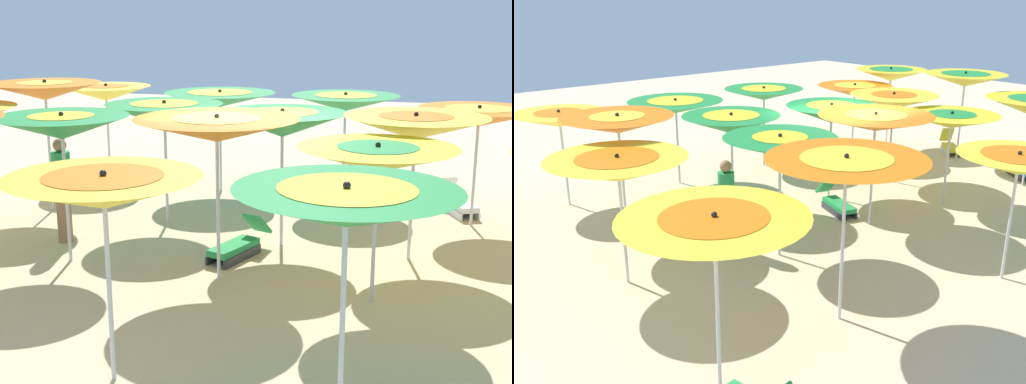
% 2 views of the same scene
% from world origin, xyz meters
% --- Properties ---
extents(ground, '(40.79, 40.79, 0.04)m').
position_xyz_m(ground, '(0.00, 0.00, -0.02)').
color(ground, beige).
extents(beach_umbrella_0, '(2.19, 2.19, 2.28)m').
position_xyz_m(beach_umbrella_0, '(5.58, 3.07, 2.04)').
color(beach_umbrella_0, silver).
rests_on(beach_umbrella_0, ground).
extents(beach_umbrella_1, '(2.24, 2.24, 2.53)m').
position_xyz_m(beach_umbrella_1, '(3.36, 2.99, 2.29)').
color(beach_umbrella_1, silver).
rests_on(beach_umbrella_1, ground).
extents(beach_umbrella_2, '(1.92, 1.92, 2.22)m').
position_xyz_m(beach_umbrella_2, '(0.35, 3.91, 2.00)').
color(beach_umbrella_2, silver).
rests_on(beach_umbrella_2, ground).
extents(beach_umbrella_5, '(2.20, 2.20, 2.22)m').
position_xyz_m(beach_umbrella_5, '(5.19, -0.06, 1.97)').
color(beach_umbrella_5, silver).
rests_on(beach_umbrella_5, ground).
extents(beach_umbrella_6, '(1.98, 1.98, 2.28)m').
position_xyz_m(beach_umbrella_6, '(2.60, 0.80, 2.05)').
color(beach_umbrella_6, silver).
rests_on(beach_umbrella_6, ground).
extents(beach_umbrella_7, '(2.27, 2.27, 2.36)m').
position_xyz_m(beach_umbrella_7, '(0.19, 0.90, 2.14)').
color(beach_umbrella_7, silver).
rests_on(beach_umbrella_7, ground).
extents(beach_umbrella_8, '(2.02, 2.02, 2.13)m').
position_xyz_m(beach_umbrella_8, '(-2.00, 1.21, 1.91)').
color(beach_umbrella_8, silver).
rests_on(beach_umbrella_8, ground).
extents(beach_umbrella_10, '(2.06, 2.06, 2.49)m').
position_xyz_m(beach_umbrella_10, '(4.36, -1.67, 2.27)').
color(beach_umbrella_10, silver).
rests_on(beach_umbrella_10, ground).
extents(beach_umbrella_11, '(2.05, 2.05, 2.21)m').
position_xyz_m(beach_umbrella_11, '(1.93, -1.47, 1.96)').
color(beach_umbrella_11, silver).
rests_on(beach_umbrella_11, ground).
extents(beach_umbrella_12, '(2.03, 2.03, 2.24)m').
position_xyz_m(beach_umbrella_12, '(-0.33, -0.77, 1.99)').
color(beach_umbrella_12, silver).
rests_on(beach_umbrella_12, ground).
extents(beach_umbrella_13, '(2.13, 2.13, 2.27)m').
position_xyz_m(beach_umbrella_13, '(-2.37, -0.64, 2.04)').
color(beach_umbrella_13, silver).
rests_on(beach_umbrella_13, ground).
extents(beach_umbrella_14, '(2.17, 2.17, 2.53)m').
position_xyz_m(beach_umbrella_14, '(-5.23, -0.49, 2.30)').
color(beach_umbrella_14, silver).
rests_on(beach_umbrella_14, ground).
extents(beach_umbrella_15, '(1.97, 1.97, 2.17)m').
position_xyz_m(beach_umbrella_15, '(4.45, -4.26, 1.95)').
color(beach_umbrella_15, silver).
rests_on(beach_umbrella_15, ground).
extents(beach_umbrella_16, '(2.29, 2.29, 2.15)m').
position_xyz_m(beach_umbrella_16, '(1.73, -3.96, 1.94)').
color(beach_umbrella_16, silver).
rests_on(beach_umbrella_16, ground).
extents(beach_umbrella_17, '(2.10, 2.10, 2.19)m').
position_xyz_m(beach_umbrella_17, '(-0.89, -3.78, 1.98)').
color(beach_umbrella_17, silver).
rests_on(beach_umbrella_17, ground).
extents(beach_umbrella_18, '(2.08, 2.08, 2.15)m').
position_xyz_m(beach_umbrella_18, '(-3.34, -2.74, 1.93)').
color(beach_umbrella_18, silver).
rests_on(beach_umbrella_18, ground).
extents(beach_umbrella_19, '(2.10, 2.10, 2.44)m').
position_xyz_m(beach_umbrella_19, '(-5.06, -2.85, 2.21)').
color(beach_umbrella_19, silver).
rests_on(beach_umbrella_19, ground).
extents(lounger_0, '(1.04, 1.10, 0.67)m').
position_xyz_m(lounger_0, '(-5.90, -1.13, 0.21)').
color(lounger_0, silver).
rests_on(lounger_0, ground).
extents(lounger_1, '(0.86, 1.29, 0.58)m').
position_xyz_m(lounger_1, '(-3.10, -3.50, 0.20)').
color(lounger_1, silver).
rests_on(lounger_1, ground).
extents(lounger_3, '(0.75, 1.36, 0.59)m').
position_xyz_m(lounger_3, '(0.19, -0.03, 0.20)').
color(lounger_3, '#333338').
rests_on(lounger_3, ground).
extents(lounger_4, '(1.01, 1.17, 0.67)m').
position_xyz_m(lounger_4, '(-5.29, 1.31, 0.22)').
color(lounger_4, '#333338').
rests_on(lounger_4, ground).
extents(beachgoer_1, '(0.30, 0.30, 1.72)m').
position_xyz_m(beachgoer_1, '(3.15, -0.03, 0.90)').
color(beachgoer_1, '#A3704C').
rests_on(beachgoer_1, ground).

